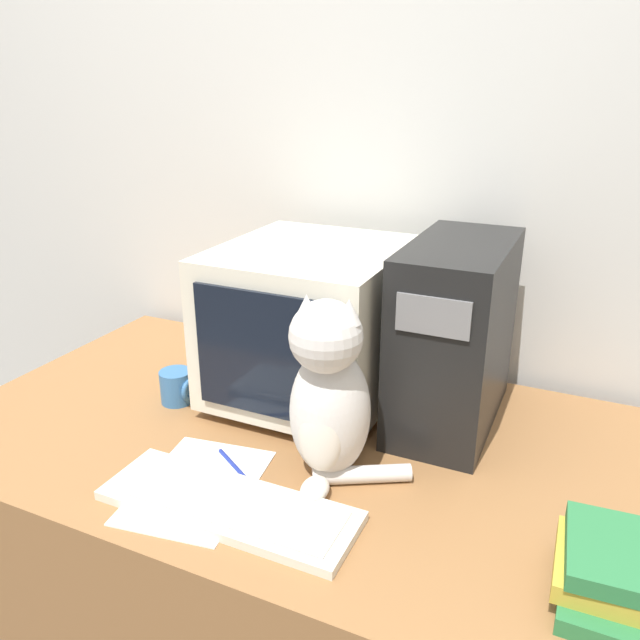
{
  "coord_description": "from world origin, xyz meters",
  "views": [
    {
      "loc": [
        0.56,
        -0.61,
        1.46
      ],
      "look_at": [
        0.06,
        0.48,
        1.0
      ],
      "focal_mm": 35.0,
      "sensor_mm": 36.0,
      "label": 1
    }
  ],
  "objects_px": {
    "book_stack": "(609,572)",
    "mug": "(177,387)",
    "crt_monitor": "(311,322)",
    "keyboard": "(228,505)",
    "cat": "(329,397)",
    "pen": "(236,468)",
    "computer_tower": "(454,335)"
  },
  "relations": [
    {
      "from": "cat",
      "to": "pen",
      "type": "height_order",
      "value": "cat"
    },
    {
      "from": "computer_tower",
      "to": "book_stack",
      "type": "distance_m",
      "value": 0.57
    },
    {
      "from": "crt_monitor",
      "to": "keyboard",
      "type": "xyz_separation_m",
      "value": [
        0.05,
        -0.45,
        -0.18
      ]
    },
    {
      "from": "keyboard",
      "to": "mug",
      "type": "height_order",
      "value": "mug"
    },
    {
      "from": "crt_monitor",
      "to": "mug",
      "type": "bearing_deg",
      "value": -150.05
    },
    {
      "from": "cat",
      "to": "mug",
      "type": "distance_m",
      "value": 0.48
    },
    {
      "from": "cat",
      "to": "pen",
      "type": "bearing_deg",
      "value": -166.04
    },
    {
      "from": "computer_tower",
      "to": "mug",
      "type": "relative_size",
      "value": 4.99
    },
    {
      "from": "book_stack",
      "to": "pen",
      "type": "xyz_separation_m",
      "value": [
        -0.68,
        0.04,
        -0.04
      ]
    },
    {
      "from": "pen",
      "to": "crt_monitor",
      "type": "bearing_deg",
      "value": 89.39
    },
    {
      "from": "computer_tower",
      "to": "cat",
      "type": "height_order",
      "value": "computer_tower"
    },
    {
      "from": "mug",
      "to": "pen",
      "type": "bearing_deg",
      "value": -33.51
    },
    {
      "from": "keyboard",
      "to": "cat",
      "type": "relative_size",
      "value": 1.28
    },
    {
      "from": "keyboard",
      "to": "cat",
      "type": "bearing_deg",
      "value": 55.51
    },
    {
      "from": "keyboard",
      "to": "crt_monitor",
      "type": "bearing_deg",
      "value": 96.31
    },
    {
      "from": "computer_tower",
      "to": "mug",
      "type": "distance_m",
      "value": 0.66
    },
    {
      "from": "crt_monitor",
      "to": "computer_tower",
      "type": "xyz_separation_m",
      "value": [
        0.33,
        0.04,
        0.01
      ]
    },
    {
      "from": "book_stack",
      "to": "mug",
      "type": "xyz_separation_m",
      "value": [
        -0.95,
        0.23,
        -0.0
      ]
    },
    {
      "from": "crt_monitor",
      "to": "mug",
      "type": "distance_m",
      "value": 0.36
    },
    {
      "from": "pen",
      "to": "mug",
      "type": "height_order",
      "value": "mug"
    },
    {
      "from": "crt_monitor",
      "to": "book_stack",
      "type": "bearing_deg",
      "value": -29.82
    },
    {
      "from": "crt_monitor",
      "to": "pen",
      "type": "distance_m",
      "value": 0.39
    },
    {
      "from": "pen",
      "to": "cat",
      "type": "bearing_deg",
      "value": 20.04
    },
    {
      "from": "keyboard",
      "to": "mug",
      "type": "xyz_separation_m",
      "value": [
        -0.33,
        0.29,
        0.03
      ]
    },
    {
      "from": "cat",
      "to": "book_stack",
      "type": "relative_size",
      "value": 1.82
    },
    {
      "from": "cat",
      "to": "mug",
      "type": "relative_size",
      "value": 4.55
    },
    {
      "from": "crt_monitor",
      "to": "computer_tower",
      "type": "height_order",
      "value": "computer_tower"
    },
    {
      "from": "computer_tower",
      "to": "keyboard",
      "type": "distance_m",
      "value": 0.6
    },
    {
      "from": "keyboard",
      "to": "computer_tower",
      "type": "bearing_deg",
      "value": 60.46
    },
    {
      "from": "pen",
      "to": "keyboard",
      "type": "bearing_deg",
      "value": -64.19
    },
    {
      "from": "cat",
      "to": "pen",
      "type": "distance_m",
      "value": 0.25
    },
    {
      "from": "mug",
      "to": "book_stack",
      "type": "bearing_deg",
      "value": -13.33
    }
  ]
}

